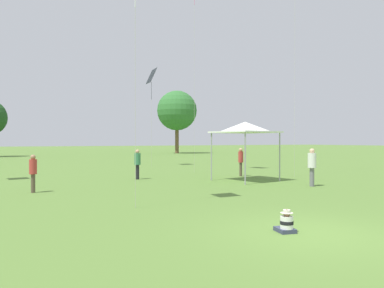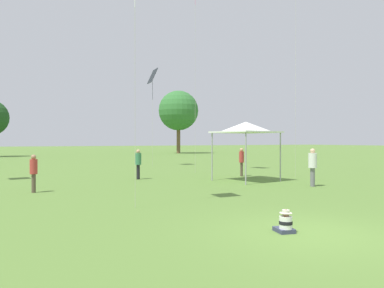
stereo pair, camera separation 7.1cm
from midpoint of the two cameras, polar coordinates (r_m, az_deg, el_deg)
ground_plane at (r=9.50m, az=17.70°, el=-12.91°), size 300.00×300.00×0.00m
seated_toddler at (r=9.41m, az=13.94°, el=-11.63°), size 0.48×0.55×0.56m
person_standing_0 at (r=21.50m, az=-8.40°, el=-2.66°), size 0.50×0.50×1.70m
person_standing_1 at (r=17.19m, az=-23.17°, el=-3.64°), size 0.41×0.41×1.61m
person_standing_3 at (r=23.34m, az=7.35°, el=-2.28°), size 0.30×0.30×1.75m
person_standing_4 at (r=18.89m, az=17.71°, el=-2.90°), size 0.46×0.46×1.83m
canopy_tent at (r=20.65m, az=8.01°, el=2.48°), size 3.34×3.34×3.23m
kite_0 at (r=32.86m, az=-6.27°, el=10.08°), size 0.70×1.44×8.41m
distant_tree_3 at (r=65.23m, az=-2.34°, el=5.09°), size 6.91×6.91×10.90m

